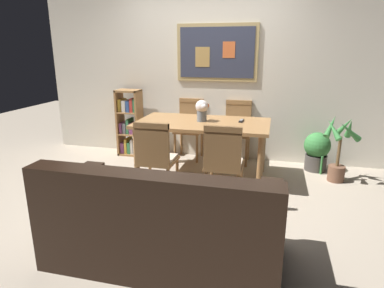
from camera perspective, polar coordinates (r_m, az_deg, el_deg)
ground_plane at (r=3.95m, az=-1.97°, el=-8.52°), size 12.00×12.00×0.00m
wall_back_with_painting at (r=5.09m, az=2.79°, el=12.28°), size 5.20×0.14×2.60m
dining_table at (r=4.25m, az=1.84°, el=2.71°), size 1.68×0.94×0.75m
dining_chair_near_left at (r=3.62m, az=-6.32°, el=-1.79°), size 0.40×0.41×0.91m
dining_chair_near_right at (r=3.46m, az=5.46°, el=-2.60°), size 0.40×0.41×0.91m
dining_chair_far_right at (r=4.96m, az=7.81°, el=3.05°), size 0.40×0.41×0.91m
dining_chair_far_left at (r=5.10m, az=-0.35°, el=3.56°), size 0.40×0.41×0.91m
leather_couch at (r=2.67m, az=-5.26°, el=-13.92°), size 1.80×0.84×0.84m
bookshelf at (r=5.33m, az=-10.62°, el=3.31°), size 0.36×0.28×1.04m
potted_ivy at (r=4.90m, az=20.70°, el=-1.06°), size 0.36×0.36×0.60m
potted_palm at (r=4.56m, az=23.96°, el=-1.10°), size 0.45×0.45×0.85m
flower_vase at (r=4.23m, az=1.74°, el=6.04°), size 0.17×0.18×0.27m
tv_remote at (r=4.28m, az=8.51°, el=4.00°), size 0.06×0.16×0.02m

